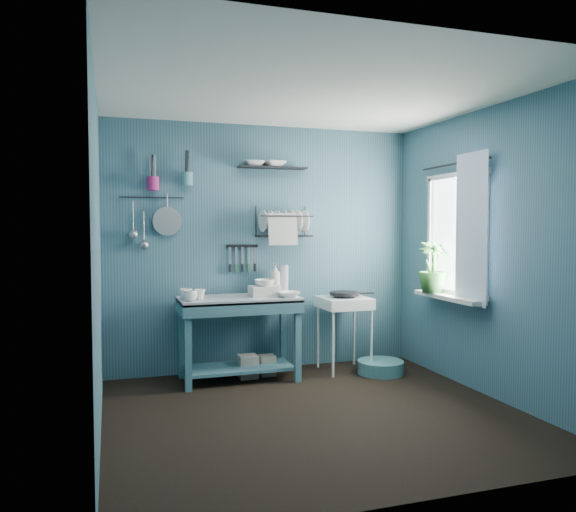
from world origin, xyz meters
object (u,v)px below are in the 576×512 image
object	(u,v)px
hotplate_stand	(344,334)
utensil_cup_teal	(187,179)
mug_left	(190,296)
water_bottle	(284,279)
wash_tub	(265,291)
storage_tin_large	(248,366)
soap_bottle	(275,278)
potted_plant	(433,267)
work_counter	(239,339)
mug_mid	(200,294)
mug_right	(186,294)
storage_tin_small	(267,365)
frying_pan	(344,294)
dish_rack	(284,221)
colander	(167,221)
utensil_cup_magenta	(153,184)
floor_basin	(381,367)

from	to	relation	value
hotplate_stand	utensil_cup_teal	world-z (taller)	utensil_cup_teal
mug_left	hotplate_stand	bearing A→B (deg)	6.27
hotplate_stand	water_bottle	bearing A→B (deg)	159.91
wash_tub	storage_tin_large	xyz separation A→B (m)	(-0.15, 0.07, -0.74)
mug_left	soap_bottle	size ratio (longest dim) A/B	0.41
water_bottle	potted_plant	xyz separation A→B (m)	(1.29, -0.69, 0.14)
work_counter	water_bottle	distance (m)	0.78
mug_mid	soap_bottle	size ratio (longest dim) A/B	0.33
work_counter	hotplate_stand	world-z (taller)	work_counter
mug_right	wash_tub	size ratio (longest dim) A/B	0.44
mug_right	storage_tin_small	xyz separation A→B (m)	(0.80, 0.08, -0.75)
water_bottle	potted_plant	distance (m)	1.47
work_counter	frying_pan	xyz separation A→B (m)	(1.10, 0.01, 0.39)
storage_tin_small	wash_tub	bearing A→B (deg)	-116.57
wash_tub	dish_rack	world-z (taller)	dish_rack
utensil_cup_teal	mug_right	bearing A→B (deg)	-101.57
potted_plant	dish_rack	bearing A→B (deg)	151.17
mug_left	storage_tin_large	bearing A→B (deg)	19.90
colander	storage_tin_large	bearing A→B (deg)	-19.97
mug_left	potted_plant	distance (m)	2.33
wash_tub	storage_tin_small	xyz separation A→B (m)	(0.05, 0.10, -0.75)
hotplate_stand	storage_tin_small	xyz separation A→B (m)	(-0.80, 0.07, -0.28)
work_counter	hotplate_stand	distance (m)	1.10
frying_pan	mug_mid	bearing A→B (deg)	-177.16
mug_left	frying_pan	size ratio (longest dim) A/B	0.41
frying_pan	water_bottle	bearing A→B (deg)	160.37
utensil_cup_magenta	mug_left	bearing A→B (deg)	-57.52
mug_mid	floor_basin	bearing A→B (deg)	-4.73
potted_plant	colander	bearing A→B (deg)	162.11
mug_right	soap_bottle	size ratio (longest dim) A/B	0.41
mug_mid	dish_rack	size ratio (longest dim) A/B	0.18
floor_basin	utensil_cup_teal	bearing A→B (deg)	165.03
potted_plant	soap_bottle	bearing A→B (deg)	154.20
storage_tin_small	mug_mid	bearing A→B (deg)	-168.37
work_counter	mug_right	size ratio (longest dim) A/B	9.19
dish_rack	storage_tin_small	world-z (taller)	dish_rack
colander	storage_tin_large	distance (m)	1.61
colander	storage_tin_small	bearing A→B (deg)	-14.20
wash_tub	dish_rack	xyz separation A→B (m)	(0.28, 0.26, 0.68)
potted_plant	floor_basin	bearing A→B (deg)	147.10
mug_left	floor_basin	distance (m)	2.04
mug_left	colander	world-z (taller)	colander
water_bottle	storage_tin_large	size ratio (longest dim) A/B	1.27
wash_tub	utensil_cup_magenta	bearing A→B (deg)	163.23
mug_right	storage_tin_large	distance (m)	0.95
soap_bottle	hotplate_stand	distance (m)	0.91
potted_plant	floor_basin	world-z (taller)	potted_plant
mug_right	water_bottle	bearing A→B (deg)	12.17
frying_pan	dish_rack	bearing A→B (deg)	158.85
utensil_cup_teal	floor_basin	xyz separation A→B (m)	(1.84, -0.49, -1.87)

